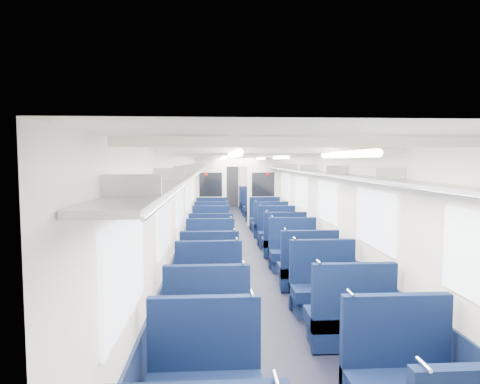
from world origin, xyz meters
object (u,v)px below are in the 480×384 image
(seat_8, at_px, (210,272))
(seat_22, at_px, (213,209))
(seat_3, at_px, (401,382))
(seat_4, at_px, (207,323))
(seat_20, at_px, (212,213))
(end_door, at_px, (230,186))
(seat_17, at_px, (270,226))
(seat_11, at_px, (293,254))
(seat_27, at_px, (250,202))
(seat_15, at_px, (277,234))
(seat_23, at_px, (255,208))
(seat_6, at_px, (209,292))
(seat_12, at_px, (211,244))
(seat_26, at_px, (213,203))
(seat_21, at_px, (259,212))
(seat_24, at_px, (213,205))
(seat_14, at_px, (211,235))
(seat_19, at_px, (265,220))
(seat_9, at_px, (307,271))
(seat_10, at_px, (210,255))
(seat_16, at_px, (212,226))
(seat_18, at_px, (212,221))
(seat_25, at_px, (252,205))
(seat_7, at_px, (324,290))
(seat_5, at_px, (349,320))
(seat_13, at_px, (284,243))
(bulkhead, at_px, (237,189))

(seat_8, height_order, seat_22, same)
(seat_3, relative_size, seat_4, 1.00)
(seat_4, xyz_separation_m, seat_20, (0.00, 9.91, 0.00))
(end_door, xyz_separation_m, seat_17, (0.83, -7.98, -0.67))
(seat_11, bearing_deg, seat_27, 90.00)
(seat_15, relative_size, seat_22, 1.00)
(seat_23, bearing_deg, seat_3, -90.00)
(seat_11, bearing_deg, seat_6, -125.94)
(end_door, bearing_deg, seat_20, -99.61)
(seat_12, xyz_separation_m, seat_26, (0.00, 9.02, 0.00))
(seat_12, height_order, seat_21, same)
(seat_4, bearing_deg, seat_24, 90.00)
(seat_14, relative_size, seat_19, 1.00)
(end_door, xyz_separation_m, seat_8, (-0.83, -12.66, -0.67))
(seat_9, height_order, seat_27, same)
(seat_19, bearing_deg, seat_10, -109.71)
(seat_12, xyz_separation_m, seat_21, (1.66, 5.49, 0.00))
(seat_16, xyz_separation_m, seat_18, (0.00, 1.03, 0.00))
(seat_14, xyz_separation_m, seat_25, (1.66, 6.72, 0.00))
(seat_12, relative_size, seat_21, 1.00)
(seat_7, height_order, seat_20, same)
(seat_10, bearing_deg, seat_4, -90.00)
(seat_17, distance_m, seat_27, 6.60)
(seat_9, bearing_deg, seat_3, -90.00)
(seat_14, height_order, seat_16, same)
(seat_7, bearing_deg, seat_3, -90.00)
(seat_17, height_order, seat_18, same)
(seat_8, distance_m, seat_27, 11.40)
(seat_16, distance_m, seat_24, 5.38)
(seat_18, bearing_deg, seat_25, 69.36)
(seat_18, distance_m, seat_26, 5.49)
(seat_5, xyz_separation_m, seat_8, (-1.66, 2.17, 0.00))
(seat_21, relative_size, seat_27, 1.00)
(seat_23, bearing_deg, seat_10, -101.91)
(seat_23, distance_m, seat_26, 2.76)
(seat_13, bearing_deg, seat_24, 102.07)
(seat_19, xyz_separation_m, seat_24, (-1.66, 4.30, 0.00))
(seat_5, height_order, seat_23, same)
(seat_9, relative_size, seat_24, 1.00)
(seat_23, height_order, seat_24, same)
(end_door, bearing_deg, seat_13, -85.39)
(seat_4, height_order, seat_6, same)
(seat_3, relative_size, seat_11, 1.00)
(bulkhead, xyz_separation_m, seat_26, (-0.83, 4.43, -0.90))
(seat_13, relative_size, seat_25, 1.00)
(seat_8, bearing_deg, seat_7, -32.82)
(seat_14, distance_m, seat_23, 5.84)
(seat_4, relative_size, seat_27, 1.00)
(seat_16, bearing_deg, seat_5, -76.51)
(seat_20, bearing_deg, seat_16, -90.00)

